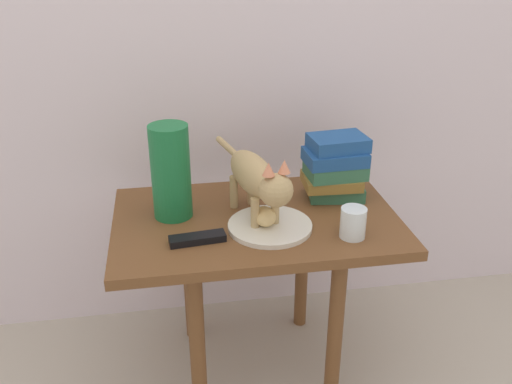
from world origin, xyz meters
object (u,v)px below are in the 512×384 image
(book_stack, at_px, (335,168))
(green_vase, at_px, (171,172))
(candle_jar, at_px, (353,224))
(cat, at_px, (257,178))
(side_table, at_px, (256,242))
(bread_roll, at_px, (265,216))
(plate, at_px, (270,226))
(tv_remote, at_px, (197,239))

(book_stack, xyz_separation_m, green_vase, (-0.49, -0.04, 0.04))
(green_vase, distance_m, candle_jar, 0.53)
(cat, bearing_deg, side_table, 89.49)
(cat, height_order, candle_jar, cat)
(side_table, relative_size, bread_roll, 10.24)
(bread_roll, xyz_separation_m, candle_jar, (0.23, -0.08, -0.00))
(plate, distance_m, candle_jar, 0.23)
(bread_roll, bearing_deg, cat, 103.48)
(candle_jar, bearing_deg, cat, 150.53)
(plate, xyz_separation_m, tv_remote, (-0.20, -0.04, 0.00))
(side_table, bearing_deg, cat, -90.51)
(candle_jar, bearing_deg, tv_remote, 174.42)
(side_table, relative_size, cat, 1.75)
(plate, bearing_deg, cat, 117.57)
(cat, bearing_deg, tv_remote, -152.00)
(bread_roll, bearing_deg, green_vase, 153.36)
(plate, bearing_deg, bread_roll, -179.39)
(candle_jar, xyz_separation_m, tv_remote, (-0.42, 0.04, -0.03))
(plate, height_order, tv_remote, tv_remote)
(green_vase, height_order, tv_remote, green_vase)
(green_vase, xyz_separation_m, candle_jar, (0.47, -0.21, -0.10))
(bread_roll, xyz_separation_m, tv_remote, (-0.19, -0.04, -0.03))
(bread_roll, bearing_deg, book_stack, 33.07)
(side_table, relative_size, green_vase, 2.99)
(cat, height_order, tv_remote, cat)
(plate, bearing_deg, side_table, 110.51)
(bread_roll, height_order, cat, cat)
(bread_roll, xyz_separation_m, cat, (-0.01, 0.05, 0.09))
(candle_jar, bearing_deg, bread_roll, 160.01)
(plate, distance_m, cat, 0.14)
(cat, distance_m, book_stack, 0.28)
(candle_jar, bearing_deg, plate, 158.69)
(tv_remote, bearing_deg, side_table, 26.75)
(book_stack, height_order, candle_jar, book_stack)
(bread_roll, distance_m, tv_remote, 0.20)
(green_vase, bearing_deg, book_stack, 4.19)
(side_table, relative_size, tv_remote, 5.46)
(plate, bearing_deg, book_stack, 34.69)
(plate, bearing_deg, green_vase, 154.70)
(plate, distance_m, bread_roll, 0.04)
(book_stack, distance_m, tv_remote, 0.49)
(cat, xyz_separation_m, green_vase, (-0.23, 0.07, 0.00))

